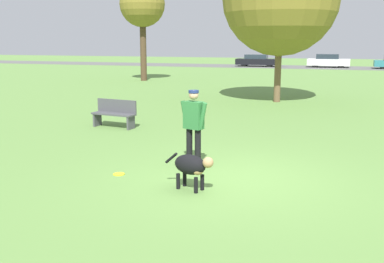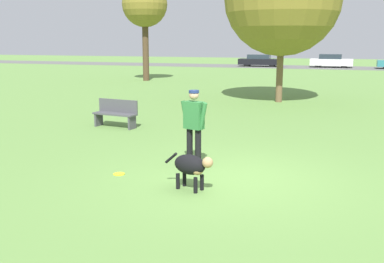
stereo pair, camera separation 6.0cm
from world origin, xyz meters
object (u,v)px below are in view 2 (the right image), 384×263
(park_bench, at_px, (116,113))
(dog, at_px, (192,166))
(parked_car_black, at_px, (260,61))
(tree_far_left, at_px, (145,5))
(frisbee, at_px, (119,174))
(parked_car_white, at_px, (331,61))
(person, at_px, (194,122))

(park_bench, bearing_deg, dog, -42.06)
(parked_car_black, bearing_deg, tree_far_left, -104.82)
(tree_far_left, relative_size, park_bench, 4.39)
(park_bench, bearing_deg, tree_far_left, 119.04)
(dog, xyz_separation_m, park_bench, (-4.05, 4.86, 0.01))
(parked_car_black, bearing_deg, park_bench, -89.26)
(frisbee, relative_size, tree_far_left, 0.04)
(frisbee, xyz_separation_m, tree_far_left, (-8.16, 19.55, 4.80))
(frisbee, bearing_deg, parked_car_black, 95.85)
(dog, relative_size, parked_car_white, 0.25)
(person, bearing_deg, park_bench, 154.97)
(person, relative_size, dog, 1.58)
(frisbee, bearing_deg, person, 40.58)
(parked_car_black, bearing_deg, frisbee, -85.98)
(dog, distance_m, park_bench, 6.33)
(parked_car_white, bearing_deg, person, -91.00)
(dog, height_order, tree_far_left, tree_far_left)
(dog, relative_size, parked_car_black, 0.24)
(person, xyz_separation_m, parked_car_black, (-5.12, 37.01, -0.35))
(dog, height_order, parked_car_black, parked_car_black)
(person, distance_m, dog, 1.62)
(parked_car_white, bearing_deg, park_bench, -97.26)
(parked_car_black, height_order, parked_car_white, parked_car_white)
(dog, bearing_deg, parked_car_white, 105.61)
(dog, bearing_deg, park_bench, 147.41)
(parked_car_black, distance_m, park_bench, 33.66)
(person, height_order, frisbee, person)
(frisbee, distance_m, park_bench, 5.05)
(dog, height_order, parked_car_white, parked_car_white)
(parked_car_white, distance_m, park_bench, 34.49)
(dog, xyz_separation_m, tree_far_left, (-9.83, 19.98, 4.36))
(parked_car_black, xyz_separation_m, parked_car_white, (6.92, 0.43, 0.04))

